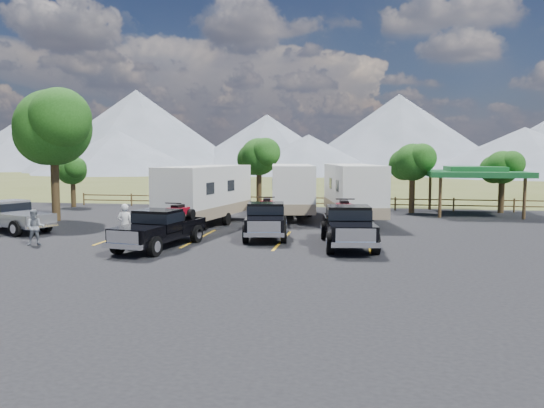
% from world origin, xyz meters
% --- Properties ---
extents(ground, '(320.00, 320.00, 0.00)m').
position_xyz_m(ground, '(0.00, 0.00, 0.00)').
color(ground, '#4D5424').
rests_on(ground, ground).
extents(asphalt_lot, '(44.00, 34.00, 0.04)m').
position_xyz_m(asphalt_lot, '(0.00, 3.00, 0.02)').
color(asphalt_lot, black).
rests_on(asphalt_lot, ground).
extents(stall_lines, '(12.12, 5.50, 0.01)m').
position_xyz_m(stall_lines, '(0.00, 4.00, 0.04)').
color(stall_lines, gold).
rests_on(stall_lines, asphalt_lot).
extents(tree_big_nw, '(5.54, 5.18, 7.84)m').
position_xyz_m(tree_big_nw, '(-12.55, 9.03, 5.60)').
color(tree_big_nw, '#322413').
rests_on(tree_big_nw, ground).
extents(tree_ne_a, '(3.11, 2.92, 4.76)m').
position_xyz_m(tree_ne_a, '(8.97, 17.01, 3.48)').
color(tree_ne_a, '#322413').
rests_on(tree_ne_a, ground).
extents(tree_ne_b, '(2.77, 2.59, 4.27)m').
position_xyz_m(tree_ne_b, '(14.98, 18.01, 3.13)').
color(tree_ne_b, '#322413').
rests_on(tree_ne_b, ground).
extents(tree_north, '(3.46, 3.24, 5.25)m').
position_xyz_m(tree_north, '(-2.03, 19.02, 3.83)').
color(tree_north, '#322413').
rests_on(tree_north, ground).
extents(tree_nw_small, '(2.59, 2.43, 3.85)m').
position_xyz_m(tree_nw_small, '(-16.02, 17.01, 2.78)').
color(tree_nw_small, '#322413').
rests_on(tree_nw_small, ground).
extents(rail_fence, '(36.12, 0.12, 1.00)m').
position_xyz_m(rail_fence, '(2.00, 18.50, 0.61)').
color(rail_fence, brown).
rests_on(rail_fence, ground).
extents(pavilion, '(6.20, 6.20, 3.22)m').
position_xyz_m(pavilion, '(13.00, 17.00, 2.79)').
color(pavilion, brown).
rests_on(pavilion, ground).
extents(mountain_range, '(209.00, 71.00, 20.00)m').
position_xyz_m(mountain_range, '(-7.63, 105.98, 7.87)').
color(mountain_range, slate).
rests_on(mountain_range, ground).
extents(rig_left, '(2.65, 5.73, 1.84)m').
position_xyz_m(rig_left, '(-2.86, 1.29, 0.93)').
color(rig_left, black).
rests_on(rig_left, asphalt_lot).
extents(rig_center, '(2.60, 5.78, 1.86)m').
position_xyz_m(rig_center, '(1.05, 5.04, 0.94)').
color(rig_center, black).
rests_on(rig_center, asphalt_lot).
extents(rig_right, '(2.68, 6.13, 1.98)m').
position_xyz_m(rig_right, '(5.02, 3.09, 0.99)').
color(rig_right, black).
rests_on(rig_right, asphalt_lot).
extents(trailer_left, '(3.72, 9.63, 3.33)m').
position_xyz_m(trailer_left, '(-3.06, 8.58, 1.78)').
color(trailer_left, white).
rests_on(trailer_left, asphalt_lot).
extents(trailer_center, '(3.70, 9.61, 3.32)m').
position_xyz_m(trailer_center, '(1.26, 13.14, 1.78)').
color(trailer_center, white).
rests_on(trailer_center, asphalt_lot).
extents(trailer_right, '(3.97, 9.75, 3.37)m').
position_xyz_m(trailer_right, '(5.13, 11.59, 1.81)').
color(trailer_right, white).
rests_on(trailer_right, asphalt_lot).
extents(pickup_silver, '(5.68, 3.60, 1.63)m').
position_xyz_m(pickup_silver, '(-12.20, 4.35, 0.89)').
color(pickup_silver, '#989AA0').
rests_on(pickup_silver, asphalt_lot).
extents(person_a, '(0.72, 0.52, 1.86)m').
position_xyz_m(person_a, '(-4.50, 1.34, 0.97)').
color(person_a, white).
rests_on(person_a, asphalt_lot).
extents(person_b, '(0.96, 0.89, 1.58)m').
position_xyz_m(person_b, '(-8.51, 0.92, 0.83)').
color(person_b, gray).
rests_on(person_b, asphalt_lot).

